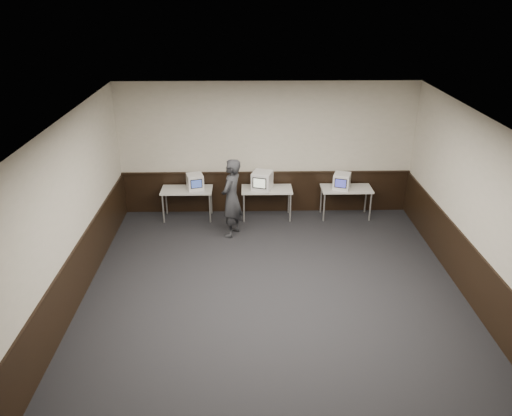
{
  "coord_description": "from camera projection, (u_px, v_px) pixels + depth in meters",
  "views": [
    {
      "loc": [
        -0.48,
        -7.36,
        5.21
      ],
      "look_at": [
        -0.3,
        1.6,
        1.15
      ],
      "focal_mm": 35.0,
      "sensor_mm": 36.0,
      "label": 1
    }
  ],
  "objects": [
    {
      "name": "right_wall",
      "position": [
        487.0,
        221.0,
        8.27
      ],
      "size": [
        0.0,
        8.0,
        8.0
      ],
      "primitive_type": "plane",
      "rotation": [
        1.57,
        0.0,
        -1.57
      ],
      "color": "beige",
      "rests_on": "ground"
    },
    {
      "name": "desk_left",
      "position": [
        187.0,
        192.0,
        11.83
      ],
      "size": [
        1.2,
        0.6,
        0.75
      ],
      "color": "silver",
      "rests_on": "ground"
    },
    {
      "name": "desk_right",
      "position": [
        346.0,
        191.0,
        11.9
      ],
      "size": [
        1.2,
        0.6,
        0.75
      ],
      "color": "silver",
      "rests_on": "ground"
    },
    {
      "name": "ceiling",
      "position": [
        278.0,
        128.0,
        7.54
      ],
      "size": [
        8.0,
        8.0,
        0.0
      ],
      "primitive_type": "plane",
      "rotation": [
        3.14,
        0.0,
        0.0
      ],
      "color": "white",
      "rests_on": "back_wall"
    },
    {
      "name": "wainscot_back",
      "position": [
        266.0,
        192.0,
        12.28
      ],
      "size": [
        6.98,
        0.04,
        1.0
      ],
      "primitive_type": "cube",
      "color": "black",
      "rests_on": "back_wall"
    },
    {
      "name": "floor",
      "position": [
        275.0,
        304.0,
        8.86
      ],
      "size": [
        8.0,
        8.0,
        0.0
      ],
      "primitive_type": "plane",
      "color": "black",
      "rests_on": "ground"
    },
    {
      "name": "desk_center",
      "position": [
        267.0,
        191.0,
        11.86
      ],
      "size": [
        1.2,
        0.6,
        0.75
      ],
      "color": "silver",
      "rests_on": "ground"
    },
    {
      "name": "person",
      "position": [
        232.0,
        198.0,
        10.94
      ],
      "size": [
        0.66,
        0.77,
        1.79
      ],
      "primitive_type": "imported",
      "rotation": [
        0.0,
        0.0,
        -1.99
      ],
      "color": "#26272C",
      "rests_on": "ground"
    },
    {
      "name": "emac_left",
      "position": [
        195.0,
        182.0,
        11.74
      ],
      "size": [
        0.45,
        0.47,
        0.37
      ],
      "rotation": [
        0.0,
        0.0,
        0.26
      ],
      "color": "white",
      "rests_on": "desk_left"
    },
    {
      "name": "emac_center",
      "position": [
        262.0,
        181.0,
        11.7
      ],
      "size": [
        0.55,
        0.57,
        0.44
      ],
      "rotation": [
        0.0,
        0.0,
        -0.31
      ],
      "color": "white",
      "rests_on": "desk_center"
    },
    {
      "name": "wainscot_rail",
      "position": [
        266.0,
        173.0,
        12.05
      ],
      "size": [
        6.98,
        0.06,
        0.04
      ],
      "primitive_type": "cube",
      "color": "black",
      "rests_on": "wainscot_back"
    },
    {
      "name": "emac_right",
      "position": [
        342.0,
        181.0,
        11.75
      ],
      "size": [
        0.48,
        0.49,
        0.38
      ],
      "rotation": [
        0.0,
        0.0,
        -0.32
      ],
      "color": "white",
      "rests_on": "desk_right"
    },
    {
      "name": "left_wall",
      "position": [
        62.0,
        225.0,
        8.14
      ],
      "size": [
        0.0,
        8.0,
        8.0
      ],
      "primitive_type": "plane",
      "rotation": [
        1.57,
        0.0,
        1.57
      ],
      "color": "beige",
      "rests_on": "ground"
    },
    {
      "name": "wainscot_left",
      "position": [
        74.0,
        282.0,
        8.59
      ],
      "size": [
        0.04,
        7.98,
        1.0
      ],
      "primitive_type": "cube",
      "color": "black",
      "rests_on": "left_wall"
    },
    {
      "name": "front_wall",
      "position": [
        301.0,
        415.0,
        4.56
      ],
      "size": [
        7.0,
        0.0,
        7.0
      ],
      "primitive_type": "plane",
      "rotation": [
        -1.57,
        0.0,
        0.0
      ],
      "color": "beige",
      "rests_on": "ground"
    },
    {
      "name": "back_wall",
      "position": [
        266.0,
        149.0,
        11.85
      ],
      "size": [
        7.0,
        0.0,
        7.0
      ],
      "primitive_type": "plane",
      "rotation": [
        1.57,
        0.0,
        0.0
      ],
      "color": "beige",
      "rests_on": "ground"
    },
    {
      "name": "wainscot_right",
      "position": [
        473.0,
        278.0,
        8.72
      ],
      "size": [
        0.04,
        7.98,
        1.0
      ],
      "primitive_type": "cube",
      "color": "black",
      "rests_on": "right_wall"
    }
  ]
}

